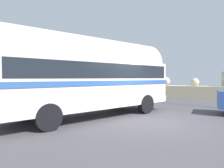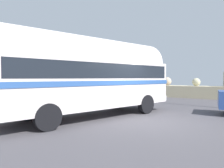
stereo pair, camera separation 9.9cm
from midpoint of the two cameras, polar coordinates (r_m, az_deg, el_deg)
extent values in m
cube|color=#49464C|center=(8.66, 10.93, -10.52)|extent=(32.00, 26.00, 0.02)
cube|color=#BFB38F|center=(20.01, 22.58, -2.09)|extent=(31.36, 1.80, 1.10)
sphere|color=tan|center=(25.47, -7.33, 1.35)|extent=(1.14, 1.14, 1.14)
sphere|color=beige|center=(22.93, -0.77, 1.01)|extent=(0.90, 0.90, 0.90)
cube|color=#C3B694|center=(21.21, 6.08, 1.49)|extent=(1.21, 1.37, 1.30)
sphere|color=#C0AA93|center=(20.82, 14.93, 0.75)|extent=(0.81, 0.81, 0.81)
sphere|color=beige|center=(20.08, 22.31, 0.52)|extent=(0.72, 0.72, 0.72)
cylinder|color=black|center=(12.02, 1.12, -4.67)|extent=(0.56, 1.00, 0.96)
cylinder|color=black|center=(10.50, 9.29, -5.63)|extent=(0.56, 1.00, 0.96)
cylinder|color=black|center=(9.37, -23.32, -6.65)|extent=(0.56, 1.00, 0.96)
cylinder|color=black|center=(7.33, -17.96, -8.91)|extent=(0.56, 1.00, 0.96)
cube|color=silver|center=(9.45, -6.07, 0.10)|extent=(4.86, 8.73, 2.10)
cylinder|color=silver|center=(9.48, -6.09, 6.45)|extent=(4.57, 8.35, 2.20)
cube|color=#2E5699|center=(9.45, -6.07, 0.41)|extent=(4.94, 8.83, 0.20)
cube|color=black|center=(9.45, -6.08, 3.60)|extent=(4.80, 8.42, 0.64)
cube|color=silver|center=(12.46, 10.26, -3.53)|extent=(2.22, 0.85, 0.28)
cylinder|color=black|center=(15.14, -19.96, -3.45)|extent=(0.45, 0.99, 0.96)
cylinder|color=black|center=(13.25, -15.34, -4.14)|extent=(0.45, 0.99, 0.96)
cube|color=silver|center=(12.98, -27.76, 0.35)|extent=(3.87, 8.69, 2.10)
cylinder|color=silver|center=(13.00, -27.83, 4.99)|extent=(3.61, 8.33, 2.20)
cube|color=red|center=(12.98, -27.76, 0.58)|extent=(3.93, 8.79, 0.20)
cube|color=black|center=(12.98, -27.80, 2.90)|extent=(3.84, 8.37, 0.64)
cube|color=silver|center=(15.09, -12.37, -2.63)|extent=(2.27, 0.57, 0.28)
camera|label=1|loc=(0.05, -90.29, -0.01)|focal=32.29mm
camera|label=2|loc=(0.05, 89.71, 0.01)|focal=32.29mm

